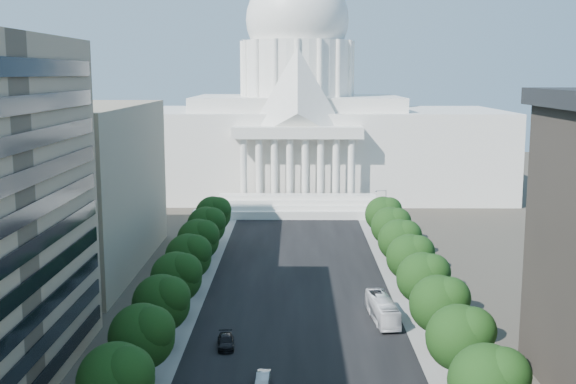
{
  "coord_description": "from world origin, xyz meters",
  "views": [
    {
      "loc": [
        -0.59,
        -29.93,
        35.72
      ],
      "look_at": [
        -1.71,
        82.42,
        17.15
      ],
      "focal_mm": 45.0,
      "sensor_mm": 36.0,
      "label": 1
    }
  ],
  "objects": [
    {
      "name": "road_asphalt",
      "position": [
        0.0,
        90.0,
        0.0
      ],
      "size": [
        30.0,
        260.0,
        0.01
      ],
      "primitive_type": "cube",
      "color": "black",
      "rests_on": "ground"
    },
    {
      "name": "sidewalk_left",
      "position": [
        -19.0,
        90.0,
        0.0
      ],
      "size": [
        8.0,
        260.0,
        0.02
      ],
      "primitive_type": "cube",
      "color": "gray",
      "rests_on": "ground"
    },
    {
      "name": "sidewalk_right",
      "position": [
        19.0,
        90.0,
        0.0
      ],
      "size": [
        8.0,
        260.0,
        0.02
      ],
      "primitive_type": "cube",
      "color": "gray",
      "rests_on": "ground"
    },
    {
      "name": "capitol",
      "position": [
        0.0,
        184.89,
        20.01
      ],
      "size": [
        120.0,
        56.0,
        73.0
      ],
      "color": "white",
      "rests_on": "ground"
    },
    {
      "name": "office_block_left_far",
      "position": [
        -48.0,
        100.0,
        15.0
      ],
      "size": [
        38.0,
        52.0,
        30.0
      ],
      "primitive_type": "cube",
      "color": "gray",
      "rests_on": "ground"
    },
    {
      "name": "tree_l_c",
      "position": [
        -17.66,
        35.81,
        6.45
      ],
      "size": [
        7.79,
        7.6,
        9.97
      ],
      "color": "#33261C",
      "rests_on": "ground"
    },
    {
      "name": "tree_l_d",
      "position": [
        -17.66,
        47.81,
        6.45
      ],
      "size": [
        7.79,
        7.6,
        9.97
      ],
      "color": "#33261C",
      "rests_on": "ground"
    },
    {
      "name": "tree_l_e",
      "position": [
        -17.66,
        59.81,
        6.45
      ],
      "size": [
        7.79,
        7.6,
        9.97
      ],
      "color": "#33261C",
      "rests_on": "ground"
    },
    {
      "name": "tree_l_f",
      "position": [
        -17.66,
        71.81,
        6.45
      ],
      "size": [
        7.79,
        7.6,
        9.97
      ],
      "color": "#33261C",
      "rests_on": "ground"
    },
    {
      "name": "tree_l_g",
      "position": [
        -17.66,
        83.81,
        6.45
      ],
      "size": [
        7.79,
        7.6,
        9.97
      ],
      "color": "#33261C",
      "rests_on": "ground"
    },
    {
      "name": "tree_l_h",
      "position": [
        -17.66,
        95.81,
        6.45
      ],
      "size": [
        7.79,
        7.6,
        9.97
      ],
      "color": "#33261C",
      "rests_on": "ground"
    },
    {
      "name": "tree_l_i",
      "position": [
        -17.66,
        107.81,
        6.45
      ],
      "size": [
        7.79,
        7.6,
        9.97
      ],
      "color": "#33261C",
      "rests_on": "ground"
    },
    {
      "name": "tree_l_j",
      "position": [
        -17.66,
        119.81,
        6.45
      ],
      "size": [
        7.79,
        7.6,
        9.97
      ],
      "color": "#33261C",
      "rests_on": "ground"
    },
    {
      "name": "tree_r_c",
      "position": [
        18.34,
        35.81,
        6.45
      ],
      "size": [
        7.79,
        7.6,
        9.97
      ],
      "color": "#33261C",
      "rests_on": "ground"
    },
    {
      "name": "tree_r_d",
      "position": [
        18.34,
        47.81,
        6.45
      ],
      "size": [
        7.79,
        7.6,
        9.97
      ],
      "color": "#33261C",
      "rests_on": "ground"
    },
    {
      "name": "tree_r_e",
      "position": [
        18.34,
        59.81,
        6.45
      ],
      "size": [
        7.79,
        7.6,
        9.97
      ],
      "color": "#33261C",
      "rests_on": "ground"
    },
    {
      "name": "tree_r_f",
      "position": [
        18.34,
        71.81,
        6.45
      ],
      "size": [
        7.79,
        7.6,
        9.97
      ],
      "color": "#33261C",
      "rests_on": "ground"
    },
    {
      "name": "tree_r_g",
      "position": [
        18.34,
        83.81,
        6.45
      ],
      "size": [
        7.79,
        7.6,
        9.97
      ],
      "color": "#33261C",
      "rests_on": "ground"
    },
    {
      "name": "tree_r_h",
      "position": [
        18.34,
        95.81,
        6.45
      ],
      "size": [
        7.79,
        7.6,
        9.97
      ],
      "color": "#33261C",
      "rests_on": "ground"
    },
    {
      "name": "tree_r_i",
      "position": [
        18.34,
        107.81,
        6.45
      ],
      "size": [
        7.79,
        7.6,
        9.97
      ],
      "color": "#33261C",
      "rests_on": "ground"
    },
    {
      "name": "tree_r_j",
      "position": [
        18.34,
        119.81,
        6.45
      ],
      "size": [
        7.79,
        7.6,
        9.97
      ],
      "color": "#33261C",
      "rests_on": "ground"
    },
    {
      "name": "streetlight_c",
      "position": [
        19.9,
        60.0,
        5.82
      ],
      "size": [
        2.61,
        0.44,
        9.0
      ],
      "color": "gray",
      "rests_on": "ground"
    },
    {
      "name": "streetlight_d",
      "position": [
        19.9,
        85.0,
        5.82
      ],
      "size": [
        2.61,
        0.44,
        9.0
      ],
      "color": "gray",
      "rests_on": "ground"
    },
    {
      "name": "streetlight_e",
      "position": [
        19.9,
        110.0,
        5.82
      ],
      "size": [
        2.61,
        0.44,
        9.0
      ],
      "color": "gray",
      "rests_on": "ground"
    },
    {
      "name": "streetlight_f",
      "position": [
        19.9,
        135.0,
        5.82
      ],
      "size": [
        2.61,
        0.44,
        9.0
      ],
      "color": "gray",
      "rests_on": "ground"
    },
    {
      "name": "car_silver",
      "position": [
        -4.29,
        48.87,
        0.71
      ],
      "size": [
        1.77,
        4.42,
        1.43
      ],
      "primitive_type": "imported",
      "rotation": [
        0.0,
        0.0,
        -0.06
      ],
      "color": "#B5B9BD",
      "rests_on": "ground"
    },
    {
      "name": "car_dark_b",
      "position": [
        -9.7,
        60.4,
        0.77
      ],
      "size": [
        2.69,
        5.47,
        1.53
      ],
      "primitive_type": "imported",
      "rotation": [
        0.0,
        0.0,
        0.11
      ],
      "color": "black",
      "rests_on": "ground"
    },
    {
      "name": "city_bus",
      "position": [
        12.17,
        71.11,
        1.7
      ],
      "size": [
        3.94,
        12.43,
        3.41
      ],
      "primitive_type": "imported",
      "rotation": [
        0.0,
        0.0,
        0.09
      ],
      "color": "white",
      "rests_on": "ground"
    }
  ]
}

